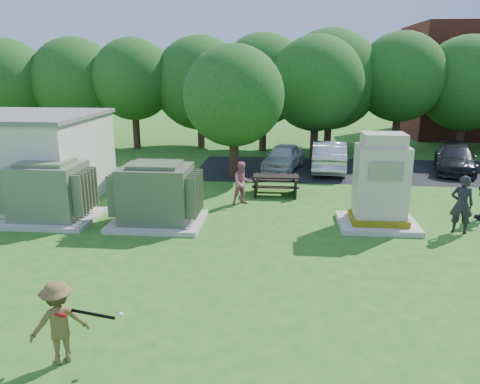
# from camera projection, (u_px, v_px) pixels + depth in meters

# --- Properties ---
(ground) EXTENTS (120.00, 120.00, 0.00)m
(ground) POSITION_uv_depth(u_px,v_px,m) (224.00, 289.00, 11.04)
(ground) COLOR #2D6619
(ground) RESTS_ON ground
(parking_strip) EXTENTS (20.00, 6.00, 0.01)m
(parking_strip) POSITION_uv_depth(u_px,v_px,m) (397.00, 171.00, 23.37)
(parking_strip) COLOR #232326
(parking_strip) RESTS_ON ground
(transformer_left) EXTENTS (3.00, 2.40, 2.07)m
(transformer_left) POSITION_uv_depth(u_px,v_px,m) (49.00, 193.00, 15.71)
(transformer_left) COLOR beige
(transformer_left) RESTS_ON ground
(transformer_right) EXTENTS (3.00, 2.40, 2.07)m
(transformer_right) POSITION_uv_depth(u_px,v_px,m) (157.00, 196.00, 15.37)
(transformer_right) COLOR beige
(transformer_right) RESTS_ON ground
(generator_cabinet) EXTENTS (2.52, 2.06, 3.06)m
(generator_cabinet) POSITION_uv_depth(u_px,v_px,m) (380.00, 187.00, 15.04)
(generator_cabinet) COLOR beige
(generator_cabinet) RESTS_ON ground
(picnic_table) EXTENTS (1.85, 1.39, 0.79)m
(picnic_table) POSITION_uv_depth(u_px,v_px,m) (276.00, 183.00, 19.02)
(picnic_table) COLOR black
(picnic_table) RESTS_ON ground
(batter) EXTENTS (1.15, 1.00, 1.54)m
(batter) POSITION_uv_depth(u_px,v_px,m) (59.00, 322.00, 8.17)
(batter) COLOR brown
(batter) RESTS_ON ground
(person_by_generator) EXTENTS (0.76, 0.59, 1.85)m
(person_by_generator) POSITION_uv_depth(u_px,v_px,m) (462.00, 204.00, 14.54)
(person_by_generator) COLOR black
(person_by_generator) RESTS_ON ground
(person_at_picnic) EXTENTS (1.00, 0.93, 1.64)m
(person_at_picnic) POSITION_uv_depth(u_px,v_px,m) (242.00, 183.00, 17.61)
(person_at_picnic) COLOR #C16678
(person_at_picnic) RESTS_ON ground
(car_white) EXTENTS (2.43, 4.04, 1.29)m
(car_white) POSITION_uv_depth(u_px,v_px,m) (283.00, 157.00, 23.57)
(car_white) COLOR silver
(car_white) RESTS_ON ground
(car_silver_a) EXTENTS (1.96, 4.70, 1.51)m
(car_silver_a) POSITION_uv_depth(u_px,v_px,m) (329.00, 156.00, 23.25)
(car_silver_a) COLOR #BBBCC0
(car_silver_a) RESTS_ON ground
(car_dark) EXTENTS (2.96, 4.82, 1.30)m
(car_dark) POSITION_uv_depth(u_px,v_px,m) (455.00, 159.00, 23.11)
(car_dark) COLOR black
(car_dark) RESTS_ON ground
(batting_equipment) EXTENTS (1.08, 0.40, 0.19)m
(batting_equipment) POSITION_uv_depth(u_px,v_px,m) (91.00, 315.00, 7.99)
(batting_equipment) COLOR black
(batting_equipment) RESTS_ON ground
(tree_row) EXTENTS (41.30, 13.30, 7.30)m
(tree_row) POSITION_uv_depth(u_px,v_px,m) (293.00, 82.00, 27.57)
(tree_row) COLOR #47301E
(tree_row) RESTS_ON ground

